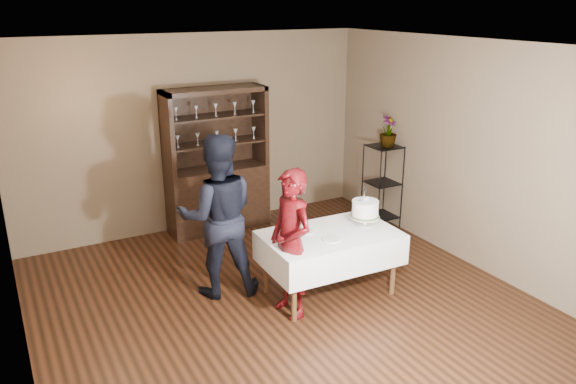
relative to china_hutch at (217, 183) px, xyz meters
name	(u,v)px	position (x,y,z in m)	size (l,w,h in m)	color
floor	(280,300)	(-0.20, -2.25, -0.66)	(5.00, 5.00, 0.00)	black
ceiling	(278,45)	(-0.20, -2.25, 2.04)	(5.00, 5.00, 0.00)	white
back_wall	(195,134)	(-0.20, 0.25, 0.69)	(5.00, 0.02, 2.70)	brown
wall_left	(7,228)	(-2.70, -2.25, 0.69)	(0.02, 5.00, 2.70)	brown
wall_right	(461,152)	(2.30, -2.25, 0.69)	(0.02, 5.00, 2.70)	brown
china_hutch	(217,183)	(0.00, 0.00, 0.00)	(1.40, 0.48, 2.00)	black
plant_etagere	(382,183)	(2.08, -1.05, -0.01)	(0.42, 0.42, 1.20)	black
cake_table	(330,248)	(0.36, -2.37, -0.11)	(1.47, 0.93, 0.72)	white
woman	(291,244)	(-0.21, -2.53, 0.11)	(0.57, 0.37, 1.56)	#31040B
man	(218,216)	(-0.69, -1.75, 0.24)	(0.88, 0.68, 1.81)	black
cake	(365,210)	(0.82, -2.36, 0.24)	(0.33, 0.33, 0.45)	beige
plate_near	(331,239)	(0.27, -2.53, 0.06)	(0.20, 0.20, 0.01)	beige
plate_far	(306,231)	(0.14, -2.22, 0.06)	(0.17, 0.17, 0.01)	beige
potted_plant	(388,131)	(2.10, -1.10, 0.74)	(0.24, 0.24, 0.42)	#45632F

